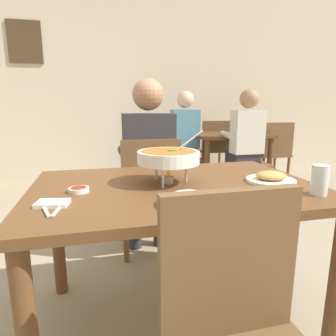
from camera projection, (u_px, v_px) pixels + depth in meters
The scene contains 22 objects.
ground_plane at pixel (175, 319), 1.57m from camera, with size 16.00×16.00×0.00m, color gray.
cafe_rear_partition at pixel (119, 80), 4.44m from camera, with size 10.00×0.10×3.00m, color beige.
picture_frame_hung at pixel (25, 42), 3.99m from camera, with size 0.44×0.03×0.56m, color #4C3823.
dining_table_main at pixel (175, 205), 1.43m from camera, with size 1.35×0.92×0.75m.
chair_diner_main at pixel (149, 190), 2.17m from camera, with size 0.44×0.44×0.90m.
diner_main at pixel (148, 158), 2.15m from camera, with size 0.40×0.45×1.31m.
curry_bowl at pixel (168, 157), 1.40m from camera, with size 0.33×0.30×0.26m.
rice_plate at pixel (188, 200), 1.11m from camera, with size 0.24×0.24×0.06m.
appetizer_plate at pixel (271, 178), 1.45m from camera, with size 0.24×0.24×0.06m.
sauce_dish at pixel (79, 190), 1.28m from camera, with size 0.09×0.09×0.02m.
napkin_folded at pixel (52, 203), 1.11m from camera, with size 0.12×0.08×0.02m, color white.
fork_utensil at pixel (45, 209), 1.06m from camera, with size 0.01×0.17×0.01m, color silver.
spoon_utensil at pixel (59, 208), 1.07m from camera, with size 0.01×0.17×0.01m, color silver.
drink_glass at pixel (319, 182), 1.23m from camera, with size 0.07×0.07×0.13m.
dining_table_far at pixel (228, 143), 4.00m from camera, with size 1.00×0.80×0.75m.
chair_bg_left at pixel (181, 152), 3.92m from camera, with size 0.44×0.44×0.90m.
chair_bg_middle at pixel (245, 156), 3.58m from camera, with size 0.48×0.48×0.90m.
chair_bg_right at pixel (214, 146), 4.50m from camera, with size 0.49×0.49×0.90m.
chair_bg_corner at pixel (274, 150), 4.10m from camera, with size 0.47×0.47×0.90m.
chair_bg_window at pixel (176, 146), 4.45m from camera, with size 0.49×0.49×0.90m.
patron_bg_left at pixel (184, 134), 3.90m from camera, with size 0.40×0.45×1.31m.
patron_bg_middle at pixel (245, 138), 3.45m from camera, with size 0.40×0.45×1.31m.
Camera 1 is at (-0.35, -1.31, 1.13)m, focal length 31.10 mm.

